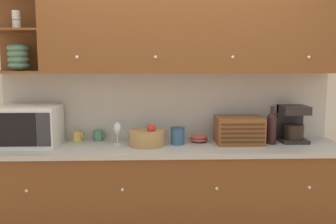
# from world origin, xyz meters

# --- Properties ---
(wall_back) EXTENTS (5.35, 0.06, 2.60)m
(wall_back) POSITION_xyz_m (0.00, 0.03, 1.30)
(wall_back) COLOR silver
(wall_back) RESTS_ON ground_plane
(counter_unit) EXTENTS (2.97, 0.62, 0.90)m
(counter_unit) POSITION_xyz_m (0.00, -0.29, 0.45)
(counter_unit) COLOR brown
(counter_unit) RESTS_ON ground_plane
(backsplash_panel) EXTENTS (2.95, 0.01, 0.61)m
(backsplash_panel) POSITION_xyz_m (0.00, -0.01, 1.21)
(backsplash_panel) COLOR #B7B2A8
(backsplash_panel) RESTS_ON counter_unit
(upper_cabinets) EXTENTS (2.95, 0.34, 0.74)m
(upper_cabinets) POSITION_xyz_m (0.15, -0.16, 1.88)
(upper_cabinets) COLOR brown
(upper_cabinets) RESTS_ON backsplash_panel
(microwave) EXTENTS (0.48, 0.41, 0.34)m
(microwave) POSITION_xyz_m (-1.17, -0.24, 1.07)
(microwave) COLOR silver
(microwave) RESTS_ON counter_unit
(mug_blue_second) EXTENTS (0.09, 0.08, 0.09)m
(mug_blue_second) POSITION_xyz_m (-0.81, -0.10, 0.95)
(mug_blue_second) COLOR gold
(mug_blue_second) RESTS_ON counter_unit
(mug) EXTENTS (0.10, 0.09, 0.09)m
(mug) POSITION_xyz_m (-0.62, -0.07, 0.95)
(mug) COLOR #4C845B
(mug) RESTS_ON counter_unit
(wine_glass) EXTENTS (0.06, 0.06, 0.19)m
(wine_glass) POSITION_xyz_m (-0.44, -0.22, 1.03)
(wine_glass) COLOR silver
(wine_glass) RESTS_ON counter_unit
(fruit_basket) EXTENTS (0.31, 0.31, 0.19)m
(fruit_basket) POSITION_xyz_m (-0.18, -0.29, 0.97)
(fruit_basket) COLOR #A87F4C
(fruit_basket) RESTS_ON counter_unit
(storage_canister) EXTENTS (0.12, 0.12, 0.15)m
(storage_canister) POSITION_xyz_m (0.08, -0.25, 0.98)
(storage_canister) COLOR #33567A
(storage_canister) RESTS_ON counter_unit
(bowl_stack_on_counter) EXTENTS (0.16, 0.16, 0.07)m
(bowl_stack_on_counter) POSITION_xyz_m (0.27, -0.17, 0.94)
(bowl_stack_on_counter) COLOR #9E473D
(bowl_stack_on_counter) RESTS_ON counter_unit
(bread_box) EXTENTS (0.40, 0.30, 0.23)m
(bread_box) POSITION_xyz_m (0.62, -0.23, 1.02)
(bread_box) COLOR brown
(bread_box) RESTS_ON counter_unit
(wine_bottle) EXTENTS (0.09, 0.09, 0.33)m
(wine_bottle) POSITION_xyz_m (0.90, -0.26, 1.05)
(wine_bottle) COLOR black
(wine_bottle) RESTS_ON counter_unit
(coffee_maker) EXTENTS (0.23, 0.24, 0.32)m
(coffee_maker) POSITION_xyz_m (1.11, -0.17, 1.06)
(coffee_maker) COLOR black
(coffee_maker) RESTS_ON counter_unit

